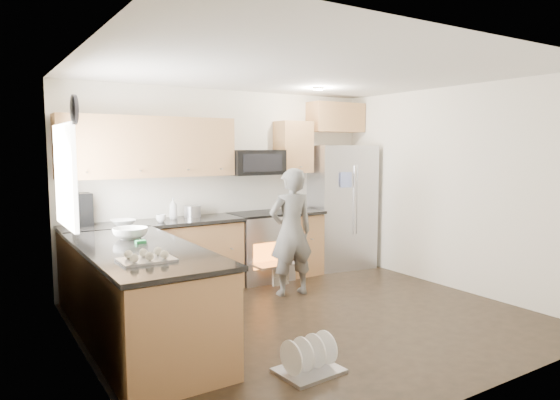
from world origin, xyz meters
TOP-DOWN VIEW (x-y plane):
  - ground at (0.00, 0.00)m, footprint 4.50×4.50m
  - room_shell at (-0.04, 0.02)m, footprint 4.54×4.04m
  - back_cabinet_run at (-0.59, 1.75)m, footprint 4.45×0.64m
  - peninsula at (-1.75, 0.25)m, footprint 0.96×2.36m
  - stove_range at (0.35, 1.69)m, footprint 0.76×0.97m
  - refrigerator at (1.77, 1.70)m, footprint 1.01×0.85m
  - person at (0.31, 0.86)m, footprint 0.62×0.45m
  - dish_rack at (-0.78, -1.04)m, footprint 0.53×0.44m

SIDE VIEW (x-z plane):
  - ground at x=0.00m, z-range 0.00..0.00m
  - dish_rack at x=-0.78m, z-range -0.07..0.24m
  - peninsula at x=-1.75m, z-range -0.05..0.98m
  - stove_range at x=0.35m, z-range -0.22..1.57m
  - person at x=0.31m, z-range 0.00..1.57m
  - refrigerator at x=1.77m, z-range 0.00..1.85m
  - back_cabinet_run at x=-0.59m, z-range -0.29..2.21m
  - room_shell at x=-0.04m, z-range 0.36..2.98m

